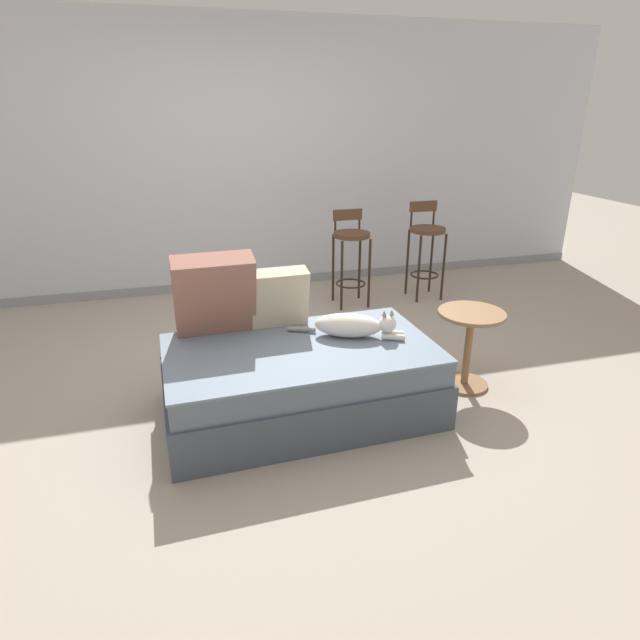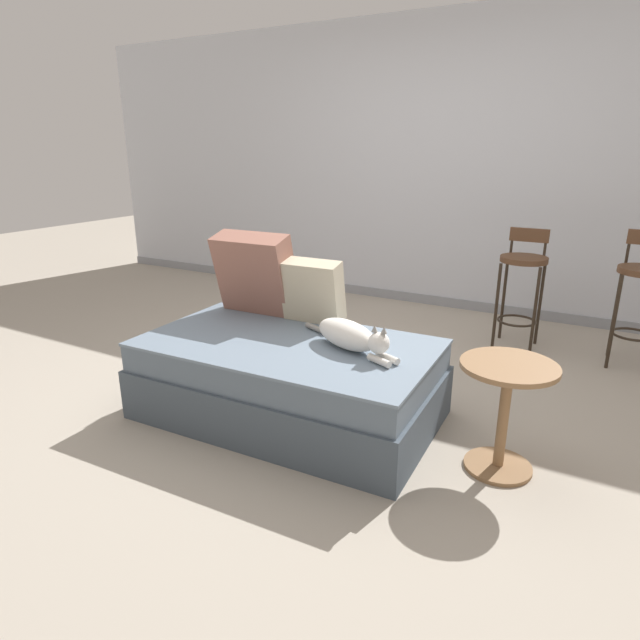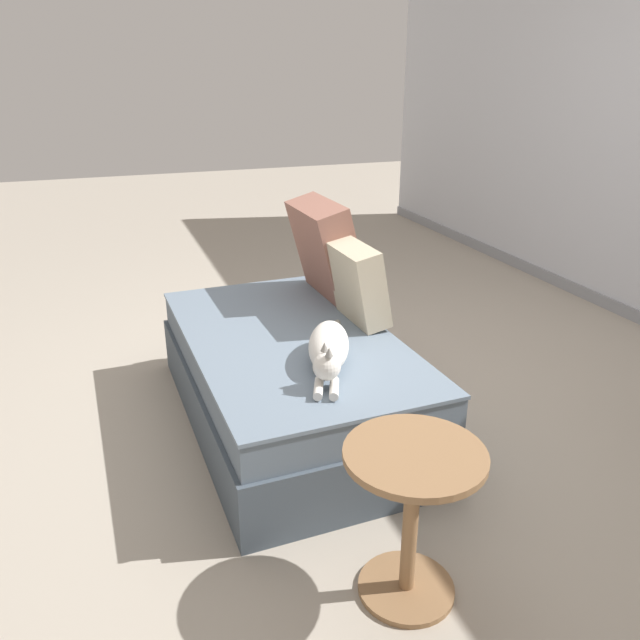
{
  "view_description": "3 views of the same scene",
  "coord_description": "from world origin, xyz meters",
  "px_view_note": "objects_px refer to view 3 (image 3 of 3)",
  "views": [
    {
      "loc": [
        -0.68,
        -3.24,
        1.81
      ],
      "look_at": [
        0.15,
        -0.3,
        0.57
      ],
      "focal_mm": 30.0,
      "sensor_mm": 36.0,
      "label": 1
    },
    {
      "loc": [
        1.5,
        -2.74,
        1.48
      ],
      "look_at": [
        0.15,
        -0.3,
        0.57
      ],
      "focal_mm": 30.0,
      "sensor_mm": 36.0,
      "label": 2
    },
    {
      "loc": [
        2.56,
        -1.18,
        1.62
      ],
      "look_at": [
        0.15,
        -0.3,
        0.57
      ],
      "focal_mm": 35.0,
      "sensor_mm": 36.0,
      "label": 3
    }
  ],
  "objects_px": {
    "throw_pillow_middle": "(358,283)",
    "side_table": "(412,503)",
    "couch": "(290,378)",
    "throw_pillow_corner": "(326,249)",
    "cat": "(329,348)"
  },
  "relations": [
    {
      "from": "couch",
      "to": "throw_pillow_middle",
      "type": "relative_size",
      "value": 4.26
    },
    {
      "from": "throw_pillow_middle",
      "to": "side_table",
      "type": "bearing_deg",
      "value": -15.36
    },
    {
      "from": "cat",
      "to": "throw_pillow_corner",
      "type": "bearing_deg",
      "value": 160.21
    },
    {
      "from": "throw_pillow_middle",
      "to": "cat",
      "type": "xyz_separation_m",
      "value": [
        0.41,
        -0.31,
        -0.12
      ]
    },
    {
      "from": "throw_pillow_middle",
      "to": "side_table",
      "type": "xyz_separation_m",
      "value": [
        1.22,
        -0.34,
        -0.29
      ]
    },
    {
      "from": "throw_pillow_middle",
      "to": "cat",
      "type": "height_order",
      "value": "throw_pillow_middle"
    },
    {
      "from": "throw_pillow_corner",
      "to": "cat",
      "type": "height_order",
      "value": "throw_pillow_corner"
    },
    {
      "from": "throw_pillow_corner",
      "to": "couch",
      "type": "bearing_deg",
      "value": -37.75
    },
    {
      "from": "couch",
      "to": "throw_pillow_middle",
      "type": "bearing_deg",
      "value": 97.96
    },
    {
      "from": "throw_pillow_corner",
      "to": "throw_pillow_middle",
      "type": "distance_m",
      "value": 0.42
    },
    {
      "from": "side_table",
      "to": "throw_pillow_middle",
      "type": "bearing_deg",
      "value": 164.64
    },
    {
      "from": "couch",
      "to": "throw_pillow_corner",
      "type": "xyz_separation_m",
      "value": [
        -0.46,
        0.36,
        0.49
      ]
    },
    {
      "from": "couch",
      "to": "throw_pillow_corner",
      "type": "distance_m",
      "value": 0.76
    },
    {
      "from": "couch",
      "to": "side_table",
      "type": "distance_m",
      "value": 1.18
    },
    {
      "from": "couch",
      "to": "throw_pillow_corner",
      "type": "relative_size",
      "value": 3.18
    }
  ]
}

